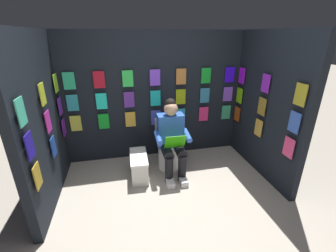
{
  "coord_description": "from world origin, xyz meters",
  "views": [
    {
      "loc": [
        0.59,
        2.02,
        2.07
      ],
      "look_at": [
        -0.06,
        -0.92,
        0.85
      ],
      "focal_mm": 24.22,
      "sensor_mm": 36.0,
      "label": 1
    }
  ],
  "objects": [
    {
      "name": "ground_plane",
      "position": [
        0.0,
        0.0,
        0.0
      ],
      "size": [
        30.0,
        30.0,
        0.0
      ],
      "primitive_type": "plane",
      "color": "#B2A899"
    },
    {
      "name": "toilet",
      "position": [
        -0.14,
        -1.25,
        0.33
      ],
      "size": [
        0.41,
        0.56,
        0.77
      ],
      "rotation": [
        0.0,
        0.0,
        -0.01
      ],
      "color": "white",
      "rests_on": "ground"
    },
    {
      "name": "display_wall_right",
      "position": [
        1.56,
        -0.84,
        1.07
      ],
      "size": [
        0.14,
        1.68,
        2.14
      ],
      "color": "black",
      "rests_on": "ground"
    },
    {
      "name": "display_wall_back",
      "position": [
        0.0,
        -1.73,
        1.07
      ],
      "size": [
        3.11,
        0.14,
        2.14
      ],
      "color": "black",
      "rests_on": "ground"
    },
    {
      "name": "person_reading",
      "position": [
        -0.14,
        -1.03,
        0.6
      ],
      "size": [
        0.53,
        0.68,
        1.19
      ],
      "rotation": [
        0.0,
        0.0,
        -0.01
      ],
      "color": "blue",
      "rests_on": "ground"
    },
    {
      "name": "comic_longbox_near",
      "position": [
        0.38,
        -1.01,
        0.19
      ],
      "size": [
        0.28,
        0.6,
        0.37
      ],
      "rotation": [
        0.0,
        0.0,
        -0.04
      ],
      "color": "white",
      "rests_on": "ground"
    },
    {
      "name": "display_wall_left",
      "position": [
        -1.56,
        -0.84,
        1.07
      ],
      "size": [
        0.14,
        1.68,
        2.14
      ],
      "color": "black",
      "rests_on": "ground"
    }
  ]
}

